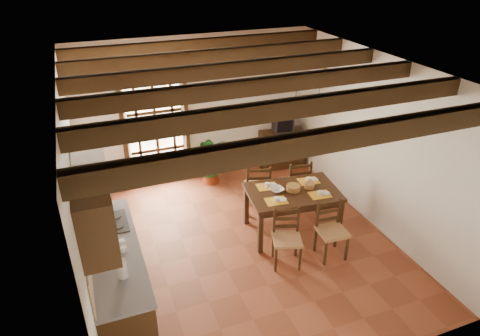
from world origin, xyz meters
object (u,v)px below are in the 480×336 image
chair_far_left (257,196)px  pendant_lamp (295,110)px  chair_far_right (296,191)px  chair_near_left (286,248)px  potted_plant (210,156)px  chair_near_right (331,240)px  sideboard (282,149)px  dining_table (293,196)px  kitchen_counter (117,277)px  crt_tv (283,123)px

chair_far_left → pendant_lamp: bearing=130.2°
chair_far_right → pendant_lamp: size_ratio=1.10×
chair_near_left → chair_far_right: chair_far_right is taller
chair_near_left → potted_plant: size_ratio=0.41×
chair_near_right → sideboard: 3.00m
chair_far_left → potted_plant: 1.38m
dining_table → kitchen_counter: bearing=-160.5°
chair_far_left → chair_far_right: size_ratio=1.02×
chair_near_left → chair_near_right: (0.70, -0.08, 0.00)m
sideboard → kitchen_counter: bearing=-135.9°
chair_far_right → potted_plant: (-1.16, 1.36, 0.28)m
sideboard → dining_table: bearing=-105.3°
dining_table → potted_plant: size_ratio=0.71×
kitchen_counter → chair_far_left: bearing=29.1°
dining_table → chair_near_right: chair_near_right is taller
crt_tv → potted_plant: bearing=-163.2°
kitchen_counter → chair_near_right: size_ratio=2.53×
chair_far_right → pendant_lamp: (-0.43, -0.58, 1.79)m
chair_near_left → chair_far_left: bearing=101.9°
kitchen_counter → chair_near_left: (2.38, -0.03, -0.20)m
sideboard → potted_plant: (-1.61, -0.13, 0.18)m
dining_table → chair_near_left: size_ratio=1.72×
kitchen_counter → sideboard: size_ratio=2.45×
chair_far_left → potted_plant: potted_plant is taller
chair_near_right → crt_tv: crt_tv is taller
chair_near_left → potted_plant: bearing=114.3°
chair_far_right → chair_near_left: bearing=64.4°
kitchen_counter → pendant_lamp: 3.33m
chair_near_right → sideboard: size_ratio=0.97×
sideboard → pendant_lamp: (-0.88, -2.07, 1.69)m
potted_plant → crt_tv: bearing=4.4°
chair_near_left → pendant_lamp: bearing=79.3°
chair_near_right → crt_tv: size_ratio=1.96×
sideboard → potted_plant: size_ratio=0.43×
kitchen_counter → crt_tv: bearing=37.3°
chair_near_left → chair_far_right: bearing=75.7°
chair_near_right → pendant_lamp: pendant_lamp is taller
kitchen_counter → sideboard: kitchen_counter is taller
chair_far_right → kitchen_counter: bearing=29.2°
dining_table → chair_near_left: chair_near_left is taller
sideboard → crt_tv: size_ratio=2.02×
chair_far_left → crt_tv: crt_tv is taller
sideboard → crt_tv: (0.00, -0.01, 0.58)m
pendant_lamp → crt_tv: bearing=66.9°
pendant_lamp → dining_table: bearing=-90.0°
chair_near_right → potted_plant: (-1.00, 2.80, 0.29)m
chair_far_right → crt_tv: 1.69m
chair_far_left → pendant_lamp: 1.92m
chair_near_right → chair_far_right: 1.45m
chair_far_right → pendant_lamp: 1.93m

